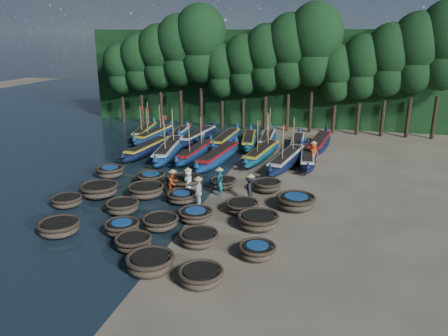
% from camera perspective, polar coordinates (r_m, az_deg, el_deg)
% --- Properties ---
extents(ground, '(120.00, 120.00, 0.00)m').
position_cam_1_polar(ground, '(27.14, -2.00, -3.71)').
color(ground, gray).
rests_on(ground, ground).
extents(foliage_wall, '(40.00, 3.00, 10.00)m').
position_cam_1_polar(foliage_wall, '(48.53, 6.07, 11.65)').
color(foliage_wall, black).
rests_on(foliage_wall, ground).
extents(coracle_3, '(2.31, 2.31, 0.79)m').
position_cam_1_polar(coracle_3, '(19.08, -9.60, -12.09)').
color(coracle_3, brown).
rests_on(coracle_3, ground).
extents(coracle_4, '(2.30, 2.30, 0.68)m').
position_cam_1_polar(coracle_4, '(18.08, -3.04, -13.87)').
color(coracle_4, brown).
rests_on(coracle_4, ground).
extents(coracle_5, '(2.15, 2.15, 0.72)m').
position_cam_1_polar(coracle_5, '(23.51, -20.74, -7.24)').
color(coracle_5, brown).
rests_on(coracle_5, ground).
extents(coracle_6, '(1.92, 1.92, 0.68)m').
position_cam_1_polar(coracle_6, '(22.65, -13.19, -7.53)').
color(coracle_6, brown).
rests_on(coracle_6, ground).
extents(coracle_7, '(1.98, 1.98, 0.69)m').
position_cam_1_polar(coracle_7, '(21.01, -11.75, -9.48)').
color(coracle_7, brown).
rests_on(coracle_7, ground).
extents(coracle_8, '(1.95, 1.95, 0.65)m').
position_cam_1_polar(coracle_8, '(21.10, -3.31, -9.07)').
color(coracle_8, brown).
rests_on(coracle_8, ground).
extents(coracle_9, '(1.82, 1.82, 0.66)m').
position_cam_1_polar(coracle_9, '(19.97, 4.36, -10.68)').
color(coracle_9, brown).
rests_on(coracle_9, ground).
extents(coracle_10, '(1.80, 1.80, 0.64)m').
position_cam_1_polar(coracle_10, '(27.01, -19.85, -4.06)').
color(coracle_10, brown).
rests_on(coracle_10, ground).
extents(coracle_11, '(1.89, 1.89, 0.70)m').
position_cam_1_polar(coracle_11, '(25.20, -13.13, -4.90)').
color(coracle_11, brown).
rests_on(coracle_11, ground).
extents(coracle_12, '(2.18, 2.18, 0.67)m').
position_cam_1_polar(coracle_12, '(22.89, -8.32, -7.00)').
color(coracle_12, brown).
rests_on(coracle_12, ground).
extents(coracle_13, '(2.34, 2.34, 0.63)m').
position_cam_1_polar(coracle_13, '(23.61, -3.76, -6.10)').
color(coracle_13, brown).
rests_on(coracle_13, ground).
extents(coracle_14, '(2.57, 2.57, 0.76)m').
position_cam_1_polar(coracle_14, '(22.78, 4.48, -6.83)').
color(coracle_14, brown).
rests_on(coracle_14, ground).
extents(coracle_15, '(2.75, 2.75, 0.82)m').
position_cam_1_polar(coracle_15, '(27.94, -15.98, -2.74)').
color(coracle_15, brown).
rests_on(coracle_15, ground).
extents(coracle_16, '(2.75, 2.75, 0.77)m').
position_cam_1_polar(coracle_16, '(27.28, -10.15, -2.88)').
color(coracle_16, brown).
rests_on(coracle_16, ground).
extents(coracle_17, '(2.19, 2.19, 0.63)m').
position_cam_1_polar(coracle_17, '(26.15, -5.53, -3.76)').
color(coracle_17, brown).
rests_on(coracle_17, ground).
extents(coracle_18, '(1.94, 1.94, 0.67)m').
position_cam_1_polar(coracle_18, '(24.63, 2.36, -5.01)').
color(coracle_18, brown).
rests_on(coracle_18, ground).
extents(coracle_19, '(2.76, 2.76, 0.81)m').
position_cam_1_polar(coracle_19, '(25.39, 9.37, -4.34)').
color(coracle_19, brown).
rests_on(coracle_19, ground).
extents(coracle_20, '(2.06, 2.06, 0.78)m').
position_cam_1_polar(coracle_20, '(31.40, -14.65, -0.44)').
color(coracle_20, brown).
rests_on(coracle_20, ground).
extents(coracle_21, '(2.16, 2.16, 0.79)m').
position_cam_1_polar(coracle_21, '(29.37, -9.53, -1.33)').
color(coracle_21, brown).
rests_on(coracle_21, ground).
extents(coracle_22, '(2.70, 2.70, 0.84)m').
position_cam_1_polar(coracle_22, '(28.23, -5.22, -1.89)').
color(coracle_22, brown).
rests_on(coracle_22, ground).
extents(coracle_23, '(2.15, 2.15, 0.66)m').
position_cam_1_polar(coracle_23, '(28.33, -0.11, -1.96)').
color(coracle_23, brown).
rests_on(coracle_23, ground).
extents(coracle_24, '(2.00, 2.00, 0.72)m').
position_cam_1_polar(coracle_24, '(27.88, 5.67, -2.30)').
color(coracle_24, brown).
rests_on(coracle_24, ground).
extents(long_boat_2, '(2.17, 7.91, 1.40)m').
position_cam_1_polar(long_boat_2, '(36.66, -9.88, 2.54)').
color(long_boat_2, black).
rests_on(long_boat_2, ground).
extents(long_boat_3, '(2.83, 8.78, 3.77)m').
position_cam_1_polar(long_boat_3, '(35.58, -7.23, 2.32)').
color(long_boat_3, navy).
rests_on(long_boat_3, ground).
extents(long_boat_4, '(1.81, 7.53, 3.20)m').
position_cam_1_polar(long_boat_4, '(35.06, -3.77, 2.04)').
color(long_boat_4, navy).
rests_on(long_boat_4, ground).
extents(long_boat_5, '(2.42, 8.43, 1.49)m').
position_cam_1_polar(long_boat_5, '(33.67, -0.76, 1.54)').
color(long_boat_5, navy).
rests_on(long_boat_5, ground).
extents(long_boat_6, '(2.54, 7.98, 3.43)m').
position_cam_1_polar(long_boat_6, '(34.80, 4.99, 1.95)').
color(long_boat_6, navy).
rests_on(long_boat_6, ground).
extents(long_boat_7, '(2.83, 8.25, 3.55)m').
position_cam_1_polar(long_boat_7, '(33.14, 8.19, 1.08)').
color(long_boat_7, black).
rests_on(long_boat_7, ground).
extents(long_boat_8, '(1.86, 7.51, 1.32)m').
position_cam_1_polar(long_boat_8, '(34.18, 10.84, 1.35)').
color(long_boat_8, black).
rests_on(long_boat_8, ground).
extents(long_boat_9, '(2.48, 7.50, 3.23)m').
position_cam_1_polar(long_boat_9, '(43.14, -10.30, 4.72)').
color(long_boat_9, navy).
rests_on(long_boat_9, ground).
extents(long_boat_10, '(1.94, 7.60, 3.24)m').
position_cam_1_polar(long_boat_10, '(41.60, -9.10, 4.31)').
color(long_boat_10, navy).
rests_on(long_boat_10, ground).
extents(long_boat_11, '(1.80, 7.28, 1.28)m').
position_cam_1_polar(long_boat_11, '(41.07, -6.09, 4.23)').
color(long_boat_11, navy).
rests_on(long_boat_11, ground).
extents(long_boat_12, '(2.34, 8.10, 1.43)m').
position_cam_1_polar(long_boat_12, '(40.39, -3.42, 4.16)').
color(long_boat_12, black).
rests_on(long_boat_12, ground).
extents(long_boat_13, '(1.68, 7.87, 1.39)m').
position_cam_1_polar(long_boat_13, '(39.28, 0.26, 3.78)').
color(long_boat_13, navy).
rests_on(long_boat_13, ground).
extents(long_boat_14, '(2.39, 7.35, 1.31)m').
position_cam_1_polar(long_boat_14, '(39.07, 3.27, 3.63)').
color(long_boat_14, navy).
rests_on(long_boat_14, ground).
extents(long_boat_15, '(1.69, 7.38, 3.14)m').
position_cam_1_polar(long_boat_15, '(39.75, 5.69, 3.82)').
color(long_boat_15, navy).
rests_on(long_boat_15, ground).
extents(long_boat_16, '(1.66, 7.72, 1.36)m').
position_cam_1_polar(long_boat_16, '(38.02, 9.54, 3.06)').
color(long_boat_16, navy).
rests_on(long_boat_16, ground).
extents(long_boat_17, '(2.38, 8.46, 1.50)m').
position_cam_1_polar(long_boat_17, '(38.42, 12.36, 3.13)').
color(long_boat_17, black).
rests_on(long_boat_17, ground).
extents(fisherman_0, '(0.70, 0.90, 1.85)m').
position_cam_1_polar(fisherman_0, '(27.29, -4.69, -1.66)').
color(fisherman_0, silver).
rests_on(fisherman_0, ground).
extents(fisherman_1, '(0.78, 0.76, 2.00)m').
position_cam_1_polar(fisherman_1, '(26.74, -0.60, -1.77)').
color(fisherman_1, '#1A6970').
rests_on(fisherman_1, ground).
extents(fisherman_2, '(0.87, 0.95, 1.79)m').
position_cam_1_polar(fisherman_2, '(27.24, -6.68, -1.83)').
color(fisherman_2, '#BF4519').
rests_on(fisherman_2, ground).
extents(fisherman_3, '(0.90, 1.22, 1.89)m').
position_cam_1_polar(fisherman_3, '(25.96, 3.47, -2.65)').
color(fisherman_3, black).
rests_on(fisherman_3, ground).
extents(fisherman_4, '(0.52, 1.03, 1.94)m').
position_cam_1_polar(fisherman_4, '(25.33, -3.35, -3.05)').
color(fisherman_4, silver).
rests_on(fisherman_4, ground).
extents(fisherman_5, '(0.81, 1.46, 1.70)m').
position_cam_1_polar(fisherman_5, '(37.35, -2.91, 3.46)').
color(fisherman_5, '#1A6970').
rests_on(fisherman_5, ground).
extents(fisherman_6, '(1.00, 0.81, 1.96)m').
position_cam_1_polar(fisherman_6, '(34.00, 11.57, 1.97)').
color(fisherman_6, '#BF4519').
rests_on(fisherman_6, ground).
extents(tree_0, '(3.68, 3.68, 8.68)m').
position_cam_1_polar(tree_0, '(50.16, -13.39, 12.59)').
color(tree_0, black).
rests_on(tree_0, ground).
extents(tree_1, '(4.09, 4.09, 9.65)m').
position_cam_1_polar(tree_1, '(49.08, -11.00, 13.43)').
color(tree_1, black).
rests_on(tree_1, ground).
extents(tree_2, '(4.51, 4.51, 10.63)m').
position_cam_1_polar(tree_2, '(48.10, -8.50, 14.29)').
color(tree_2, black).
rests_on(tree_2, ground).
extents(tree_3, '(4.92, 4.92, 11.60)m').
position_cam_1_polar(tree_3, '(47.23, -5.87, 15.15)').
color(tree_3, black).
rests_on(tree_3, ground).
extents(tree_4, '(5.34, 5.34, 12.58)m').
position_cam_1_polar(tree_4, '(46.45, -3.13, 16.01)').
color(tree_4, black).
rests_on(tree_4, ground).
extents(tree_5, '(3.68, 3.68, 8.68)m').
position_cam_1_polar(tree_5, '(45.95, -0.27, 12.64)').
color(tree_5, black).
rests_on(tree_5, ground).
extents(tree_6, '(4.09, 4.09, 9.65)m').
position_cam_1_polar(tree_6, '(45.36, 2.61, 13.42)').
color(tree_6, black).
rests_on(tree_6, ground).
extents(tree_7, '(4.51, 4.51, 10.63)m').
position_cam_1_polar(tree_7, '(44.89, 5.59, 14.18)').
color(tree_7, black).
rests_on(tree_7, ground).
extents(tree_8, '(4.92, 4.92, 11.60)m').
position_cam_1_polar(tree_8, '(44.54, 8.63, 14.92)').
color(tree_8, black).
rests_on(tree_8, ground).
extents(tree_9, '(5.34, 5.34, 12.58)m').
position_cam_1_polar(tree_9, '(44.33, 11.74, 15.62)').
color(tree_9, black).
rests_on(tree_9, ground).
extents(tree_10, '(3.68, 3.68, 8.68)m').
position_cam_1_polar(tree_10, '(44.40, 14.55, 11.94)').
color(tree_10, black).
rests_on(tree_10, ground).
extents(tree_11, '(4.09, 4.09, 9.65)m').
position_cam_1_polar(tree_11, '(44.39, 17.65, 12.56)').
color(tree_11, black).
rests_on(tree_11, ground).
extents(tree_12, '(4.51, 4.51, 10.63)m').
position_cam_1_polar(tree_12, '(44.50, 20.76, 13.15)').
color(tree_12, black).
rests_on(tree_12, ground).
extents(tree_13, '(4.92, 4.92, 11.60)m').
position_cam_1_polar(tree_13, '(44.75, 23.85, 13.70)').
color(tree_13, black).
rests_on(tree_13, ground).
extents(tree_14, '(5.34, 5.34, 12.58)m').
position_cam_1_polar(tree_14, '(45.12, 26.92, 14.20)').
color(tree_14, black).
rests_on(tree_14, ground).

